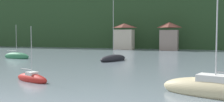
{
  "coord_description": "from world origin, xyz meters",
  "views": [
    {
      "loc": [
        9.03,
        11.11,
        4.37
      ],
      "look_at": [
        0.0,
        37.75,
        2.67
      ],
      "focal_mm": 42.98,
      "sensor_mm": 36.0,
      "label": 1
    }
  ],
  "objects_px": {
    "shore_building_west": "(124,37)",
    "shore_building_westcentral": "(169,37)",
    "sailboat_mid_1": "(32,78)",
    "sailboat_mid_6": "(215,90)",
    "sailboat_far_3": "(113,59)",
    "sailboat_far_4": "(17,57)"
  },
  "relations": [
    {
      "from": "shore_building_west",
      "to": "shore_building_westcentral",
      "type": "distance_m",
      "value": 13.16
    },
    {
      "from": "shore_building_west",
      "to": "sailboat_mid_1",
      "type": "xyz_separation_m",
      "value": [
        7.01,
        -55.54,
        -3.51
      ]
    },
    {
      "from": "shore_building_west",
      "to": "shore_building_westcentral",
      "type": "relative_size",
      "value": 0.98
    },
    {
      "from": "shore_building_westcentral",
      "to": "sailboat_mid_6",
      "type": "xyz_separation_m",
      "value": [
        9.95,
        -56.99,
        -3.4
      ]
    },
    {
      "from": "shore_building_westcentral",
      "to": "sailboat_far_3",
      "type": "distance_m",
      "value": 35.09
    },
    {
      "from": "sailboat_far_4",
      "to": "sailboat_mid_6",
      "type": "distance_m",
      "value": 39.59
    },
    {
      "from": "shore_building_westcentral",
      "to": "sailboat_mid_1",
      "type": "xyz_separation_m",
      "value": [
        -6.14,
        -55.9,
        -3.61
      ]
    },
    {
      "from": "shore_building_west",
      "to": "sailboat_mid_1",
      "type": "height_order",
      "value": "shore_building_west"
    },
    {
      "from": "shore_building_west",
      "to": "sailboat_mid_1",
      "type": "distance_m",
      "value": 56.09
    },
    {
      "from": "shore_building_westcentral",
      "to": "sailboat_mid_1",
      "type": "relative_size",
      "value": 1.46
    },
    {
      "from": "shore_building_west",
      "to": "sailboat_far_4",
      "type": "relative_size",
      "value": 1.17
    },
    {
      "from": "shore_building_westcentral",
      "to": "sailboat_mid_6",
      "type": "bearing_deg",
      "value": -80.09
    },
    {
      "from": "shore_building_westcentral",
      "to": "sailboat_mid_1",
      "type": "height_order",
      "value": "shore_building_westcentral"
    },
    {
      "from": "shore_building_west",
      "to": "sailboat_far_4",
      "type": "distance_m",
      "value": 37.29
    },
    {
      "from": "sailboat_mid_1",
      "to": "sailboat_far_3",
      "type": "bearing_deg",
      "value": 108.92
    },
    {
      "from": "sailboat_mid_1",
      "to": "sailboat_far_4",
      "type": "height_order",
      "value": "sailboat_far_4"
    },
    {
      "from": "sailboat_far_4",
      "to": "sailboat_mid_6",
      "type": "height_order",
      "value": "sailboat_mid_6"
    },
    {
      "from": "sailboat_far_3",
      "to": "sailboat_far_4",
      "type": "bearing_deg",
      "value": -70.13
    },
    {
      "from": "shore_building_west",
      "to": "sailboat_far_4",
      "type": "xyz_separation_m",
      "value": [
        -10.46,
        -35.63,
        -3.41
      ]
    },
    {
      "from": "shore_building_westcentral",
      "to": "sailboat_far_3",
      "type": "height_order",
      "value": "sailboat_far_3"
    },
    {
      "from": "sailboat_mid_6",
      "to": "shore_building_westcentral",
      "type": "bearing_deg",
      "value": -63.14
    },
    {
      "from": "sailboat_far_4",
      "to": "shore_building_westcentral",
      "type": "bearing_deg",
      "value": 63.33
    }
  ]
}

